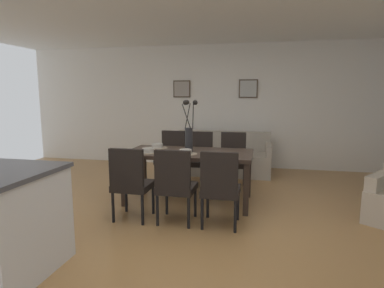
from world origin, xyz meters
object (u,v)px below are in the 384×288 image
Objects in this scene: dining_chair_mid_right at (233,157)px; framed_picture_left at (182,89)px; dining_chair_mid_left at (220,185)px; bowl_near_right at (157,145)px; sofa at (222,159)px; framed_picture_center at (248,89)px; bowl_near_left at (148,150)px; bowl_far_left at (186,151)px; dining_chair_far_right at (199,156)px; dining_chair_near_right at (172,155)px; dining_table at (189,157)px; dining_chair_near_left at (131,180)px; dining_chair_far_left at (175,183)px; centerpiece_vase at (189,132)px.

framed_picture_left is (-1.27, 1.58, 1.16)m from dining_chair_mid_right.
dining_chair_mid_left is 3.71m from framed_picture_left.
dining_chair_mid_left is at bearing -43.22° from bowl_near_right.
framed_picture_left is at bearing 149.04° from sofa.
bowl_near_left is at bearing -115.27° from framed_picture_center.
bowl_far_left is 0.45× the size of framed_picture_left.
bowl_far_left is at bearing -117.35° from dining_chair_mid_right.
bowl_near_left is at bearing -116.82° from dining_chair_far_right.
dining_chair_near_right and dining_chair_far_right have the same top height.
dining_table is at bearing -73.78° from framed_picture_left.
dining_chair_near_left is at bearing -106.17° from sofa.
dining_chair_near_right is at bearing 107.24° from dining_chair_far_left.
framed_picture_left reaches higher than dining_chair_far_left.
bowl_far_left is at bearing -90.26° from centerpiece_vase.
dining_chair_far_right is at bearing 50.58° from bowl_near_right.
dining_chair_far_right and dining_chair_mid_left have the same top height.
dining_chair_near_right is (-0.51, 0.88, -0.15)m from dining_table.
dining_chair_far_right is 1.00× the size of dining_chair_mid_right.
dining_chair_far_right reaches higher than bowl_near_right.
dining_chair_near_left reaches higher than bowl_near_right.
bowl_far_left is (-0.00, -0.20, -0.24)m from centerpiece_vase.
dining_chair_far_left is 0.69m from bowl_far_left.
framed_picture_left reaches higher than centerpiece_vase.
dining_chair_mid_left reaches higher than bowl_near_left.
sofa is at bearing 107.14° from dining_chair_mid_right.
dining_chair_far_right reaches higher than sofa.
dining_chair_far_left reaches higher than bowl_far_left.
framed_picture_left is 0.97× the size of framed_picture_center.
dining_chair_mid_right reaches higher than bowl_near_right.
dining_chair_near_right is 0.50m from dining_chair_far_right.
dining_chair_mid_left is at bearing -57.97° from dining_chair_near_right.
dining_chair_far_left is 2.43× the size of framed_picture_left.
bowl_near_left is at bearing -159.46° from centerpiece_vase.
dining_table is 10.59× the size of bowl_near_left.
dining_table is 1.05m from dining_chair_mid_right.
sofa is (0.76, 1.00, -0.23)m from dining_chair_near_right.
bowl_near_right is 1.00× the size of bowl_far_left.
framed_picture_left reaches higher than bowl_near_right.
dining_chair_mid_right reaches higher than bowl_far_left.
framed_picture_center is at bearing 73.78° from dining_table.
dining_chair_mid_right is 2.33m from framed_picture_left.
dining_table is at bearing 57.76° from dining_chair_near_left.
dining_chair_far_right is 2.11m from framed_picture_left.
dining_chair_far_right is (0.53, 1.70, 0.00)m from dining_chair_near_left.
dining_chair_near_right is 5.41× the size of bowl_near_right.
dining_chair_near_left is 2.36× the size of framed_picture_center.
bowl_far_left reaches higher than sofa.
dining_chair_mid_right reaches higher than dining_table.
centerpiece_vase is at bearing -97.66° from sofa.
framed_picture_center reaches higher than dining_chair_far_left.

